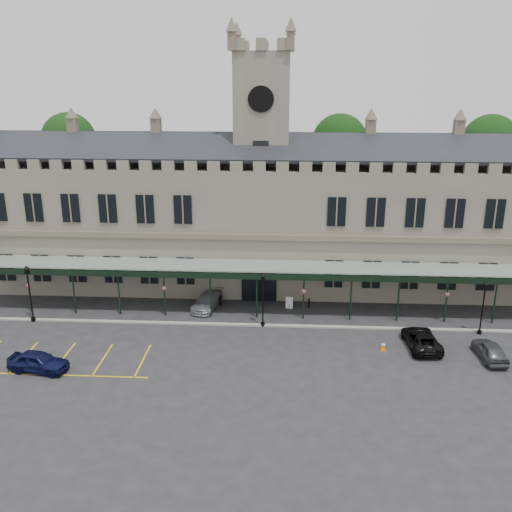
# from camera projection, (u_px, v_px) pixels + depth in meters

# --- Properties ---
(ground) EXTENTS (140.00, 140.00, 0.00)m
(ground) POSITION_uv_depth(u_px,v_px,m) (251.00, 357.00, 42.61)
(ground) COLOR #242426
(station_building) EXTENTS (60.00, 10.36, 17.30)m
(station_building) POSITION_uv_depth(u_px,v_px,m) (262.00, 220.00, 55.67)
(station_building) COLOR #666155
(station_building) RESTS_ON ground
(clock_tower) EXTENTS (5.60, 5.60, 24.80)m
(clock_tower) POSITION_uv_depth(u_px,v_px,m) (262.00, 151.00, 53.67)
(clock_tower) COLOR #666155
(clock_tower) RESTS_ON ground
(canopy) EXTENTS (50.00, 4.10, 4.30)m
(canopy) POSITION_uv_depth(u_px,v_px,m) (257.00, 290.00, 48.93)
(canopy) COLOR #8C9E93
(canopy) RESTS_ON ground
(kerb) EXTENTS (60.00, 0.40, 0.12)m
(kerb) POSITION_uv_depth(u_px,v_px,m) (256.00, 325.00, 47.80)
(kerb) COLOR gray
(kerb) RESTS_ON ground
(parking_markings) EXTENTS (16.00, 6.00, 0.01)m
(parking_markings) POSITION_uv_depth(u_px,v_px,m) (61.00, 362.00, 41.95)
(parking_markings) COLOR gold
(parking_markings) RESTS_ON ground
(tree_behind_left) EXTENTS (6.00, 6.00, 16.00)m
(tree_behind_left) POSITION_uv_depth(u_px,v_px,m) (69.00, 141.00, 63.50)
(tree_behind_left) COLOR #332314
(tree_behind_left) RESTS_ON ground
(tree_behind_mid) EXTENTS (6.00, 6.00, 16.00)m
(tree_behind_mid) POSITION_uv_depth(u_px,v_px,m) (339.00, 143.00, 61.87)
(tree_behind_mid) COLOR #332314
(tree_behind_mid) RESTS_ON ground
(tree_behind_right) EXTENTS (6.00, 6.00, 16.00)m
(tree_behind_right) POSITION_uv_depth(u_px,v_px,m) (490.00, 144.00, 61.00)
(tree_behind_right) COLOR #332314
(tree_behind_right) RESTS_ON ground
(lamp_post_left) EXTENTS (0.48, 0.48, 5.05)m
(lamp_post_left) POSITION_uv_depth(u_px,v_px,m) (29.00, 288.00, 47.77)
(lamp_post_left) COLOR black
(lamp_post_left) RESTS_ON ground
(lamp_post_mid) EXTENTS (0.45, 0.45, 4.78)m
(lamp_post_mid) POSITION_uv_depth(u_px,v_px,m) (263.00, 295.00, 46.87)
(lamp_post_mid) COLOR black
(lamp_post_mid) RESTS_ON ground
(lamp_post_right) EXTENTS (0.44, 0.44, 4.62)m
(lamp_post_right) POSITION_uv_depth(u_px,v_px,m) (483.00, 303.00, 45.51)
(lamp_post_right) COLOR black
(lamp_post_right) RESTS_ON ground
(traffic_cone) EXTENTS (0.45, 0.45, 0.71)m
(traffic_cone) POSITION_uv_depth(u_px,v_px,m) (383.00, 346.00, 43.58)
(traffic_cone) COLOR orange
(traffic_cone) RESTS_ON ground
(sign_board) EXTENTS (0.65, 0.15, 1.11)m
(sign_board) POSITION_uv_depth(u_px,v_px,m) (289.00, 303.00, 51.10)
(sign_board) COLOR black
(sign_board) RESTS_ON ground
(bollard_left) EXTENTS (0.17, 0.17, 0.98)m
(bollard_left) POSITION_uv_depth(u_px,v_px,m) (220.00, 300.00, 51.77)
(bollard_left) COLOR black
(bollard_left) RESTS_ON ground
(bollard_right) EXTENTS (0.15, 0.15, 0.84)m
(bollard_right) POSITION_uv_depth(u_px,v_px,m) (309.00, 303.00, 51.38)
(bollard_right) COLOR black
(bollard_right) RESTS_ON ground
(car_left_a) EXTENTS (4.52, 2.33, 1.47)m
(car_left_a) POSITION_uv_depth(u_px,v_px,m) (38.00, 362.00, 40.46)
(car_left_a) COLOR #0C0F35
(car_left_a) RESTS_ON ground
(car_taxi) EXTENTS (2.77, 4.86, 1.33)m
(car_taxi) POSITION_uv_depth(u_px,v_px,m) (207.00, 301.00, 51.19)
(car_taxi) COLOR #93959A
(car_taxi) RESTS_ON ground
(car_van) EXTENTS (2.59, 5.03, 1.36)m
(car_van) POSITION_uv_depth(u_px,v_px,m) (421.00, 339.00, 43.94)
(car_van) COLOR black
(car_van) RESTS_ON ground
(car_right_a) EXTENTS (1.85, 4.13, 1.38)m
(car_right_a) POSITION_uv_depth(u_px,v_px,m) (490.00, 350.00, 42.16)
(car_right_a) COLOR #3D4146
(car_right_a) RESTS_ON ground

